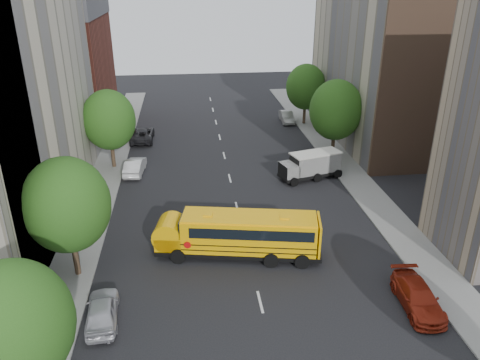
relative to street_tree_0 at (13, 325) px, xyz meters
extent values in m
plane|color=black|center=(11.00, 14.00, -4.64)|extent=(120.00, 120.00, 0.00)
cube|color=slate|center=(-0.50, 19.00, -4.58)|extent=(3.00, 80.00, 0.12)
cube|color=slate|center=(22.50, 19.00, -4.58)|extent=(3.00, 80.00, 0.12)
cube|color=silver|center=(11.00, 24.00, -4.64)|extent=(0.15, 64.00, 0.01)
cube|color=maroon|center=(-7.00, 42.00, 1.86)|extent=(10.00, 15.00, 13.00)
cube|color=#B5AA8D|center=(29.00, 34.00, 4.36)|extent=(10.00, 22.00, 18.00)
cube|color=brown|center=(29.00, 23.00, 4.36)|extent=(10.10, 0.30, 18.00)
ellipsoid|color=#245316|center=(0.00, 0.00, 0.01)|extent=(4.80, 4.80, 5.52)
cylinder|color=#38281C|center=(0.00, 10.00, -3.20)|extent=(0.36, 0.36, 2.88)
ellipsoid|color=#245316|center=(0.00, 10.00, 0.32)|extent=(5.12, 5.12, 5.89)
cylinder|color=#38281C|center=(0.00, 28.00, -3.24)|extent=(0.36, 0.36, 2.81)
ellipsoid|color=#245316|center=(0.00, 28.00, 0.20)|extent=(4.99, 4.99, 5.74)
cylinder|color=#38281C|center=(22.00, 28.00, -3.16)|extent=(0.36, 0.36, 2.95)
ellipsoid|color=#245316|center=(22.00, 28.00, 0.44)|extent=(5.25, 5.25, 6.04)
cylinder|color=#38281C|center=(22.00, 40.00, -3.27)|extent=(0.36, 0.36, 2.74)
ellipsoid|color=#245316|center=(22.00, 40.00, 0.07)|extent=(4.86, 4.86, 5.59)
cube|color=black|center=(10.33, 11.07, -4.11)|extent=(11.19, 4.49, 0.29)
cube|color=#FFB405|center=(11.00, 10.94, -2.84)|extent=(9.07, 4.04, 2.24)
cube|color=#FFB405|center=(5.92, 11.91, -3.52)|extent=(2.14, 2.53, 0.97)
cube|color=black|center=(6.93, 11.72, -2.35)|extent=(0.90, 2.29, 1.17)
cube|color=#FFB405|center=(11.00, 10.94, -1.70)|extent=(9.04, 3.85, 0.14)
cube|color=black|center=(11.19, 10.90, -2.35)|extent=(8.32, 3.95, 0.73)
cube|color=black|center=(11.00, 10.94, -3.62)|extent=(9.08, 4.10, 0.06)
cube|color=black|center=(11.00, 10.94, -3.23)|extent=(9.08, 4.10, 0.06)
cube|color=#FFB405|center=(15.35, 10.11, -2.84)|extent=(0.60, 2.42, 2.24)
cube|color=#FFB405|center=(8.41, 11.44, -1.60)|extent=(0.68, 0.68, 0.10)
cube|color=#FFB405|center=(13.20, 10.52, -1.60)|extent=(0.68, 0.68, 0.10)
cylinder|color=#FFB405|center=(5.92, 11.91, -3.03)|extent=(2.43, 2.59, 2.05)
cylinder|color=red|center=(7.02, 10.36, -3.18)|extent=(0.49, 0.13, 0.49)
cylinder|color=black|center=(6.36, 10.59, -4.15)|extent=(1.01, 0.47, 0.97)
cylinder|color=black|center=(6.82, 12.98, -4.15)|extent=(1.01, 0.47, 0.97)
cylinder|color=black|center=(12.20, 9.47, -4.15)|extent=(1.01, 0.47, 0.97)
cylinder|color=black|center=(12.66, 11.86, -4.15)|extent=(1.01, 0.47, 0.97)
cylinder|color=black|center=(14.12, 9.10, -4.15)|extent=(1.01, 0.47, 0.97)
cylinder|color=black|center=(14.57, 11.50, -4.15)|extent=(1.01, 0.47, 0.97)
cube|color=black|center=(18.39, 23.16, -4.16)|extent=(6.10, 3.46, 0.29)
cube|color=white|center=(18.86, 23.30, -3.14)|extent=(4.78, 2.99, 1.74)
cube|color=white|center=(16.35, 22.57, -3.43)|extent=(1.81, 2.14, 1.16)
cube|color=silver|center=(18.86, 23.30, -2.23)|extent=(4.99, 3.14, 0.12)
cylinder|color=black|center=(16.62, 21.65, -4.24)|extent=(0.85, 0.46, 0.81)
cylinder|color=black|center=(16.08, 23.50, -4.24)|extent=(0.85, 0.46, 0.81)
cylinder|color=black|center=(18.85, 22.29, -4.24)|extent=(0.85, 0.46, 0.81)
cylinder|color=black|center=(18.31, 24.15, -4.24)|extent=(0.85, 0.46, 0.81)
cylinder|color=black|center=(20.89, 22.88, -4.24)|extent=(0.85, 0.46, 0.81)
cylinder|color=black|center=(20.35, 24.73, -4.24)|extent=(0.85, 0.46, 0.81)
imported|color=#B0B0B7|center=(2.20, 5.42, -3.93)|extent=(2.00, 4.29, 1.42)
imported|color=silver|center=(2.20, 26.25, -3.91)|extent=(1.94, 4.57, 1.47)
imported|color=black|center=(2.20, 35.77, -3.90)|extent=(2.54, 5.39, 1.49)
imported|color=maroon|center=(19.80, 4.53, -3.95)|extent=(2.20, 4.84, 1.37)
imported|color=#374460|center=(19.80, 25.43, -3.85)|extent=(2.16, 4.74, 1.57)
imported|color=gray|center=(19.99, 41.02, -3.95)|extent=(1.57, 4.21, 1.38)
camera|label=1|loc=(7.25, -15.64, 12.84)|focal=35.00mm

